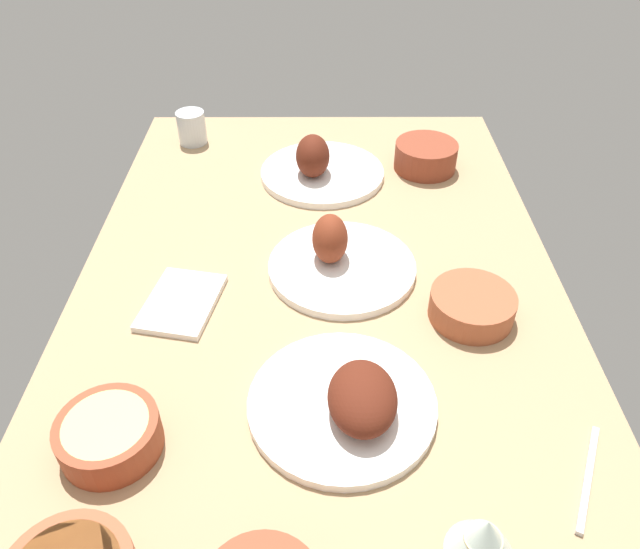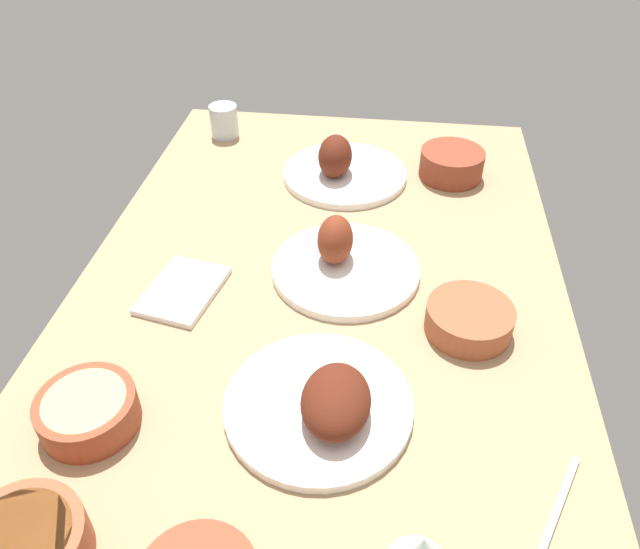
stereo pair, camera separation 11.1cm
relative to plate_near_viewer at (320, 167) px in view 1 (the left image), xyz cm
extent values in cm
cube|color=tan|center=(-38.05, 0.08, -4.70)|extent=(140.00, 90.00, 4.00)
cylinder|color=white|center=(0.45, -0.82, -1.90)|extent=(28.62, 28.62, 1.60)
ellipsoid|color=#511E11|center=(-0.77, 1.39, 3.24)|extent=(10.61, 7.68, 9.44)
cylinder|color=white|center=(-34.37, -4.32, -1.90)|extent=(27.86, 27.86, 1.60)
ellipsoid|color=maroon|center=(-32.31, -2.05, 3.21)|extent=(9.05, 6.69, 9.37)
cylinder|color=white|center=(-66.63, -3.33, -1.90)|extent=(28.04, 28.04, 1.60)
ellipsoid|color=#511E11|center=(-68.63, -6.08, 1.98)|extent=(13.27, 9.98, 6.71)
cylinder|color=brown|center=(-73.35, 28.96, -0.04)|extent=(14.18, 14.18, 5.32)
cylinder|color=#D6BC70|center=(-73.35, 28.96, 2.12)|extent=(11.63, 11.63, 1.00)
cylinder|color=brown|center=(4.06, -25.18, 0.51)|extent=(14.57, 14.57, 6.42)
cylinder|color=#4C192D|center=(4.06, -25.18, 3.22)|extent=(11.95, 11.95, 1.00)
cylinder|color=#A35133|center=(-47.01, -26.22, -0.26)|extent=(14.61, 14.61, 4.88)
cylinder|color=#DBCC7A|center=(-47.01, -26.22, 1.68)|extent=(11.98, 11.98, 1.00)
cone|color=silver|center=(-92.04, -17.27, 8.05)|extent=(7.60, 7.60, 6.50)
cylinder|color=beige|center=(-92.04, -17.27, 6.60)|extent=(4.18, 4.18, 2.80)
cylinder|color=silver|center=(17.45, 31.98, 1.35)|extent=(7.09, 7.09, 8.11)
cube|color=white|center=(-44.01, 24.40, -2.10)|extent=(18.29, 14.75, 1.20)
cube|color=silver|center=(-78.64, -35.82, -2.30)|extent=(15.97, 8.35, 0.80)
camera|label=1|loc=(-123.27, 0.33, 70.19)|focal=33.99mm
camera|label=2|loc=(-122.59, -10.73, 70.19)|focal=33.99mm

